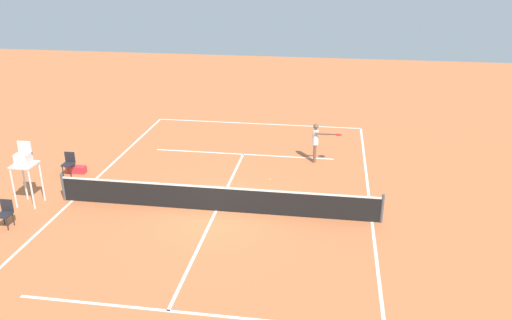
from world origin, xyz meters
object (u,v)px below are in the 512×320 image
at_px(courtside_chair_near, 5,212).
at_px(courtside_chair_mid, 69,162).
at_px(player_serving, 316,139).
at_px(equipment_bag, 77,169).
at_px(tennis_ball, 270,179).
at_px(umpire_chair, 24,164).

xyz_separation_m(courtside_chair_near, courtside_chair_mid, (0.03, -4.50, 0.00)).
bearing_deg(player_serving, equipment_bag, -72.01).
height_order(courtside_chair_near, courtside_chair_mid, same).
bearing_deg(tennis_ball, courtside_chair_mid, 4.33).
bearing_deg(umpire_chair, tennis_ball, -158.00).
bearing_deg(courtside_chair_near, tennis_ball, -148.47).
distance_m(player_serving, courtside_chair_near, 12.60).
relative_size(tennis_ball, umpire_chair, 0.03).
height_order(player_serving, equipment_bag, player_serving).
xyz_separation_m(player_serving, courtside_chair_mid, (10.17, 2.95, -0.53)).
bearing_deg(umpire_chair, equipment_bag, -96.06).
distance_m(player_serving, tennis_ball, 3.08).
bearing_deg(tennis_ball, equipment_bag, 3.13).
height_order(player_serving, courtside_chair_mid, player_serving).
xyz_separation_m(courtside_chair_near, equipment_bag, (-0.18, -4.69, -0.38)).
bearing_deg(equipment_bag, courtside_chair_near, 87.82).
bearing_deg(umpire_chair, courtside_chair_near, 94.66).
bearing_deg(tennis_ball, umpire_chair, 22.00).
height_order(player_serving, umpire_chair, umpire_chair).
bearing_deg(courtside_chair_near, equipment_bag, -92.18).
relative_size(player_serving, equipment_bag, 2.33).
distance_m(player_serving, umpire_chair, 11.79).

